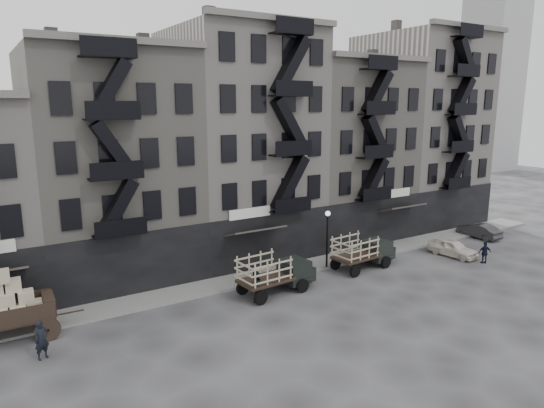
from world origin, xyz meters
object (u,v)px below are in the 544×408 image
car_east (453,248)px  pedestrian_west (42,340)px  policeman (485,253)px  stake_truck_east (363,249)px  pedestrian_mid (255,287)px  car_far (479,231)px  stake_truck_west (275,270)px  wagon (6,301)px

car_east → pedestrian_west: pedestrian_west is taller
policeman → stake_truck_east: bearing=2.2°
stake_truck_east → pedestrian_mid: stake_truck_east is taller
policeman → car_far: bearing=-114.1°
stake_truck_east → policeman: (8.44, -3.97, -0.62)m
stake_truck_west → pedestrian_mid: stake_truck_west is taller
stake_truck_west → stake_truck_east: size_ratio=1.02×
pedestrian_mid → policeman: bearing=131.4°
pedestrian_west → stake_truck_east: bearing=-17.0°
pedestrian_west → policeman: 29.88m
car_far → policeman: bearing=39.5°
wagon → stake_truck_east: size_ratio=0.85×
pedestrian_west → pedestrian_mid: pedestrian_mid is taller
stake_truck_east → pedestrian_mid: bearing=-177.9°
wagon → pedestrian_west: bearing=-65.5°
stake_truck_west → stake_truck_east: 7.84m
wagon → stake_truck_west: wagon is taller
wagon → pedestrian_west: wagon is taller
wagon → pedestrian_mid: wagon is taller
car_east → pedestrian_mid: size_ratio=1.99×
car_far → pedestrian_west: (-35.59, -2.27, 0.31)m
car_east → stake_truck_west: bearing=169.0°
wagon → policeman: wagon is taller
wagon → policeman: (30.96, -5.22, -1.27)m
stake_truck_east → pedestrian_west: size_ratio=2.74×
stake_truck_west → policeman: bearing=-16.5°
stake_truck_west → policeman: size_ratio=3.19×
car_east → pedestrian_mid: pedestrian_mid is taller
car_far → pedestrian_mid: (-23.83, -1.79, 0.32)m
car_east → car_far: size_ratio=0.99×
stake_truck_east → car_far: size_ratio=1.33×
stake_truck_east → policeman: 9.35m
wagon → policeman: bearing=-7.3°
stake_truck_west → car_far: 22.11m
stake_truck_west → car_far: stake_truck_west is taller
wagon → car_far: bearing=1.3°
wagon → stake_truck_west: bearing=-4.8°
wagon → stake_truck_east: wagon is taller
pedestrian_mid → wagon: bearing=-50.2°
car_far → pedestrian_mid: 23.90m
wagon → car_east: size_ratio=1.15×
car_east → pedestrian_west: bearing=172.7°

